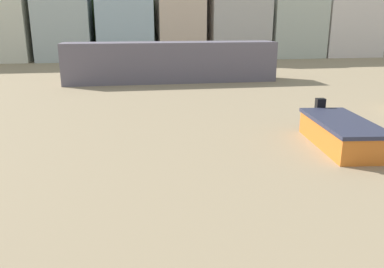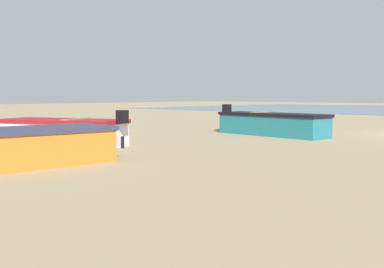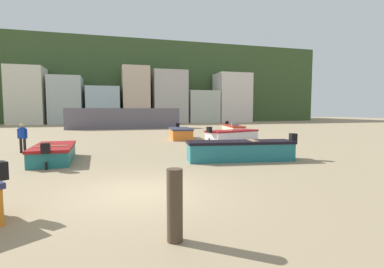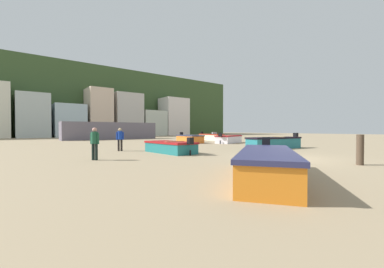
% 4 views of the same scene
% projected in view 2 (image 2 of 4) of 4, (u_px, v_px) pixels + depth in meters
% --- Properties ---
extents(boat_teal_0, '(5.29, 1.98, 1.24)m').
position_uv_depth(boat_teal_0, '(271.00, 124.00, 18.94)').
color(boat_teal_0, '#216E79').
rests_on(boat_teal_0, ground).
extents(boat_white_2, '(4.51, 2.91, 1.18)m').
position_uv_depth(boat_white_2, '(64.00, 132.00, 15.14)').
color(boat_white_2, white).
rests_on(boat_white_2, ground).
extents(boat_orange_3, '(2.07, 4.13, 1.21)m').
position_uv_depth(boat_orange_3, '(30.00, 146.00, 10.74)').
color(boat_orange_3, orange).
rests_on(boat_orange_3, ground).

